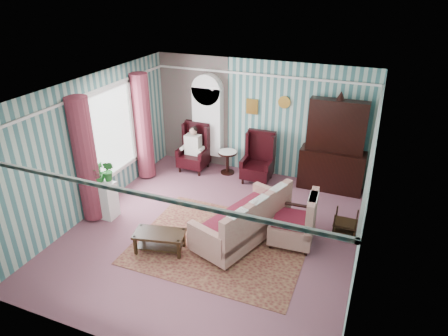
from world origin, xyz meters
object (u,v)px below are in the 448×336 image
at_px(nest_table, 345,223).
at_px(coffee_table, 160,242).
at_px(dresser_hutch, 334,144).
at_px(floral_armchair, 293,222).
at_px(plant_stand, 103,199).
at_px(bookcase, 208,126).
at_px(wingback_left, 193,148).
at_px(wingback_right, 258,158).
at_px(seated_woman, 193,149).
at_px(sofa, 242,217).
at_px(round_side_table, 228,162).

bearing_deg(nest_table, coffee_table, -149.97).
bearing_deg(dresser_hutch, floral_armchair, -98.35).
bearing_deg(dresser_hutch, plant_stand, -144.92).
bearing_deg(bookcase, nest_table, -26.92).
bearing_deg(wingback_left, bookcase, 57.34).
xyz_separation_m(wingback_right, coffee_table, (-0.83, -3.37, -0.42)).
bearing_deg(wingback_left, seated_woman, 0.00).
bearing_deg(coffee_table, nest_table, 30.03).
height_order(wingback_left, coffee_table, wingback_left).
bearing_deg(coffee_table, dresser_hutch, 54.68).
bearing_deg(sofa, wingback_right, 29.91).
bearing_deg(coffee_table, wingback_left, 105.29).
bearing_deg(nest_table, seated_woman, 159.15).
height_order(seated_woman, plant_stand, seated_woman).
bearing_deg(coffee_table, bookcase, 100.13).
xyz_separation_m(round_side_table, nest_table, (3.17, -1.70, -0.03)).
relative_size(round_side_table, plant_stand, 0.75).
relative_size(bookcase, plant_stand, 2.80).
height_order(sofa, floral_armchair, sofa).
distance_m(nest_table, plant_stand, 5.02).
bearing_deg(plant_stand, dresser_hutch, 35.08).
bearing_deg(coffee_table, floral_armchair, 28.24).
bearing_deg(seated_woman, bookcase, 57.34).
bearing_deg(floral_armchair, round_side_table, 40.75).
bearing_deg(dresser_hutch, nest_table, -72.61).
xyz_separation_m(bookcase, dresser_hutch, (3.25, -0.12, 0.06)).
height_order(bookcase, coffee_table, bookcase).
height_order(round_side_table, sofa, sofa).
xyz_separation_m(dresser_hutch, plant_stand, (-4.30, -3.02, -0.78)).
relative_size(seated_woman, sofa, 0.56).
bearing_deg(sofa, dresser_hutch, -6.37).
height_order(wingback_left, seated_woman, wingback_left).
xyz_separation_m(bookcase, wingback_right, (1.50, -0.39, -0.50)).
bearing_deg(round_side_table, coffee_table, -89.65).
relative_size(seated_woman, coffee_table, 1.26).
bearing_deg(seated_woman, coffee_table, -74.71).
relative_size(wingback_left, nest_table, 2.31).
height_order(bookcase, seated_woman, bookcase).
bearing_deg(round_side_table, seated_woman, -170.54).
height_order(bookcase, floral_armchair, bookcase).
distance_m(sofa, coffee_table, 1.62).
bearing_deg(plant_stand, wingback_right, 47.16).
height_order(seated_woman, nest_table, seated_woman).
bearing_deg(nest_table, sofa, -154.90).
bearing_deg(plant_stand, nest_table, 13.84).
height_order(round_side_table, floral_armchair, floral_armchair).
distance_m(wingback_left, sofa, 3.28).
xyz_separation_m(bookcase, round_side_table, (0.65, -0.24, -0.82)).
height_order(floral_armchair, coffee_table, floral_armchair).
height_order(wingback_right, plant_stand, wingback_right).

